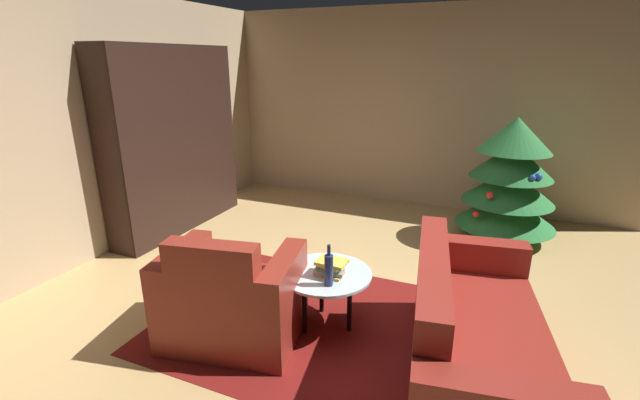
% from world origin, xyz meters
% --- Properties ---
extents(ground_plane, '(7.28, 7.28, 0.00)m').
position_xyz_m(ground_plane, '(0.00, 0.00, 0.00)').
color(ground_plane, tan).
extents(wall_back, '(5.49, 0.06, 2.64)m').
position_xyz_m(wall_back, '(0.00, 3.06, 1.32)').
color(wall_back, tan).
rests_on(wall_back, ground).
extents(wall_left, '(0.06, 6.19, 2.64)m').
position_xyz_m(wall_left, '(-2.71, 0.00, 1.32)').
color(wall_left, tan).
rests_on(wall_left, ground).
extents(area_rug, '(2.77, 1.83, 0.01)m').
position_xyz_m(area_rug, '(0.10, -0.22, 0.00)').
color(area_rug, maroon).
rests_on(area_rug, ground).
extents(bookshelf_unit, '(0.38, 1.88, 2.13)m').
position_xyz_m(bookshelf_unit, '(-2.46, 1.14, 1.02)').
color(bookshelf_unit, black).
rests_on(bookshelf_unit, ground).
extents(armchair_red, '(1.07, 0.89, 0.87)m').
position_xyz_m(armchair_red, '(-0.60, -0.62, 0.32)').
color(armchair_red, maroon).
rests_on(armchair_red, ground).
extents(couch_red, '(1.06, 1.85, 0.85)m').
position_xyz_m(couch_red, '(1.04, -0.43, 0.30)').
color(couch_red, maroon).
rests_on(couch_red, ground).
extents(coffee_table, '(0.69, 0.69, 0.46)m').
position_xyz_m(coffee_table, '(-0.04, -0.21, 0.41)').
color(coffee_table, black).
rests_on(coffee_table, ground).
extents(book_stack_on_table, '(0.24, 0.17, 0.12)m').
position_xyz_m(book_stack_on_table, '(0.01, -0.24, 0.52)').
color(book_stack_on_table, gold).
rests_on(book_stack_on_table, coffee_table).
extents(bottle_on_table, '(0.06, 0.06, 0.31)m').
position_xyz_m(bottle_on_table, '(0.05, -0.38, 0.58)').
color(bottle_on_table, navy).
rests_on(bottle_on_table, coffee_table).
extents(decorated_tree, '(1.09, 1.09, 1.39)m').
position_xyz_m(decorated_tree, '(1.19, 2.17, 0.70)').
color(decorated_tree, brown).
rests_on(decorated_tree, ground).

